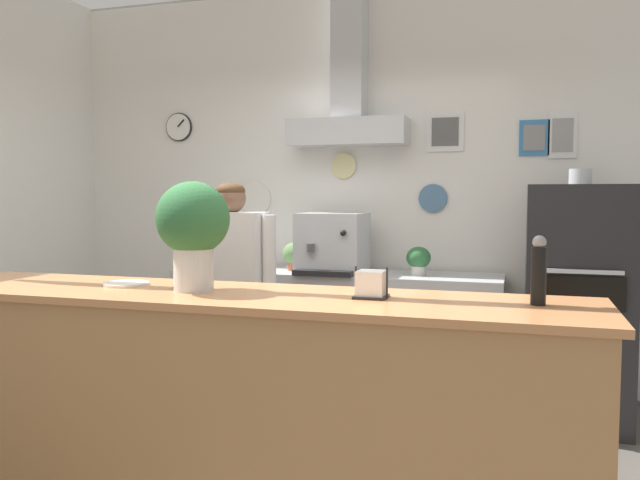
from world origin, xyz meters
TOP-DOWN VIEW (x-y plane):
  - back_wall_assembly at (0.00, 2.13)m, footprint 4.70×2.51m
  - service_counter at (0.00, -0.34)m, footprint 3.36×0.63m
  - back_prep_counter at (0.03, 1.86)m, footprint 2.44×0.57m
  - pizza_oven at (1.70, 1.66)m, footprint 0.63×0.67m
  - shop_worker at (-0.31, 0.81)m, footprint 0.60×0.27m
  - espresso_machine at (0.03, 1.83)m, footprint 0.47×0.52m
  - potted_rosemary at (-0.28, 1.86)m, footprint 0.19×0.19m
  - potted_thyme at (0.66, 1.84)m, footprint 0.17×0.17m
  - condiment_plate at (-0.31, -0.28)m, footprint 0.20×0.20m
  - napkin_holder at (0.80, -0.30)m, footprint 0.13×0.12m
  - pepper_grinder at (1.42, -0.28)m, footprint 0.05×0.05m
  - basil_vase at (0.05, -0.33)m, footprint 0.31×0.31m

SIDE VIEW (x-z plane):
  - back_prep_counter at x=0.03m, z-range -0.01..0.89m
  - service_counter at x=0.00m, z-range 0.00..1.07m
  - pizza_oven at x=1.70m, z-range -0.05..1.58m
  - shop_worker at x=-0.31m, z-range 0.05..1.59m
  - potted_thyme at x=0.66m, z-range 0.91..1.11m
  - potted_rosemary at x=-0.28m, z-range 0.91..1.12m
  - condiment_plate at x=-0.31m, z-range 1.07..1.08m
  - espresso_machine at x=0.03m, z-range 0.89..1.33m
  - napkin_holder at x=0.80m, z-range 1.06..1.18m
  - pepper_grinder at x=1.42m, z-range 1.07..1.32m
  - basil_vase at x=0.05m, z-range 1.10..1.55m
  - back_wall_assembly at x=0.00m, z-range 0.09..3.18m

